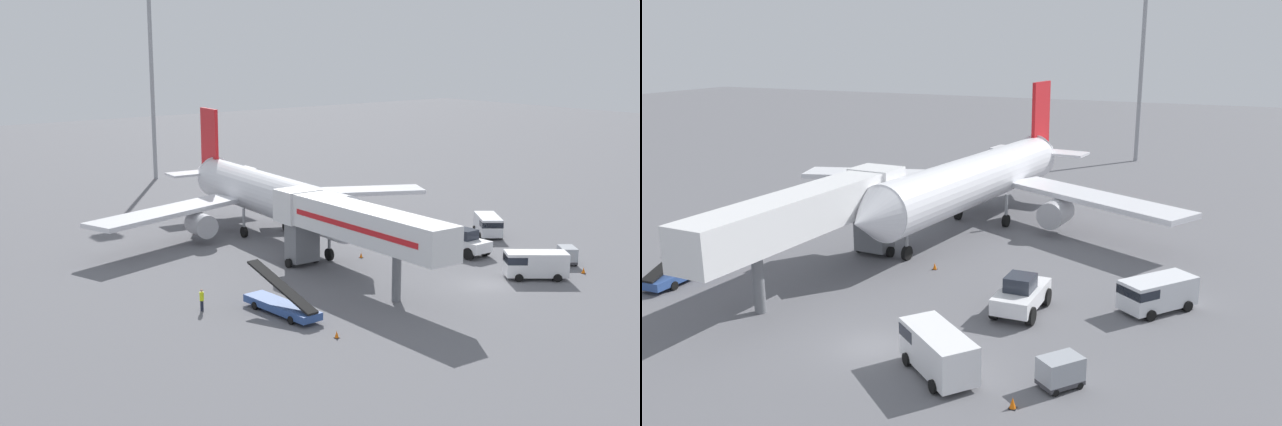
# 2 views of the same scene
# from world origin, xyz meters

# --- Properties ---
(ground_plane) EXTENTS (300.00, 300.00, 0.00)m
(ground_plane) POSITION_xyz_m (0.00, 0.00, 0.00)
(ground_plane) COLOR slate
(airplane_at_gate) EXTENTS (37.69, 34.84, 11.85)m
(airplane_at_gate) POSITION_xyz_m (-4.30, 25.28, 4.14)
(airplane_at_gate) COLOR silver
(airplane_at_gate) RESTS_ON ground
(jet_bridge) EXTENTS (3.86, 20.11, 6.70)m
(jet_bridge) POSITION_xyz_m (-8.52, 7.05, 4.98)
(jet_bridge) COLOR silver
(jet_bridge) RESTS_ON ground
(pushback_tug) EXTENTS (2.70, 5.07, 2.42)m
(pushback_tug) POSITION_xyz_m (5.73, 7.83, 1.13)
(pushback_tug) COLOR white
(pushback_tug) RESTS_ON ground
(belt_loader_truck) EXTENTS (2.14, 7.21, 3.34)m
(belt_loader_truck) POSITION_xyz_m (-17.41, 4.04, 0.78)
(belt_loader_truck) COLOR #2D4C8E
(belt_loader_truck) RESTS_ON ground
(service_van_mid_left) EXTENTS (5.26, 4.75, 2.27)m
(service_van_mid_left) POSITION_xyz_m (4.47, -1.17, 1.29)
(service_van_mid_left) COLOR white
(service_van_mid_left) RESTS_ON ground
(service_van_near_right) EXTENTS (4.57, 5.08, 2.05)m
(service_van_near_right) POSITION_xyz_m (13.15, 11.41, 1.18)
(service_van_near_right) COLOR silver
(service_van_near_right) RESTS_ON ground
(baggage_cart_outer_right) EXTENTS (2.31, 2.43, 1.56)m
(baggage_cart_outer_right) POSITION_xyz_m (10.48, -0.07, 0.86)
(baggage_cart_outer_right) COLOR #38383D
(baggage_cart_outer_right) RESTS_ON ground
(ground_crew_worker_foreground) EXTENTS (0.37, 0.37, 1.67)m
(ground_crew_worker_foreground) POSITION_xyz_m (-21.62, 8.22, 0.89)
(ground_crew_worker_foreground) COLOR #1E2333
(ground_crew_worker_foreground) RESTS_ON ground
(safety_cone_alpha) EXTENTS (0.35, 0.35, 0.55)m
(safety_cone_alpha) POSITION_xyz_m (9.08, -2.80, 0.27)
(safety_cone_alpha) COLOR black
(safety_cone_alpha) RESTS_ON ground
(safety_cone_charlie) EXTENTS (0.32, 0.32, 0.50)m
(safety_cone_charlie) POSITION_xyz_m (-2.53, 12.69, 0.24)
(safety_cone_charlie) COLOR black
(safety_cone_charlie) RESTS_ON ground
(apron_light_mast) EXTENTS (2.40, 2.40, 29.58)m
(apron_light_mast) POSITION_xyz_m (2.58, 63.50, 20.07)
(apron_light_mast) COLOR #93969B
(apron_light_mast) RESTS_ON ground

